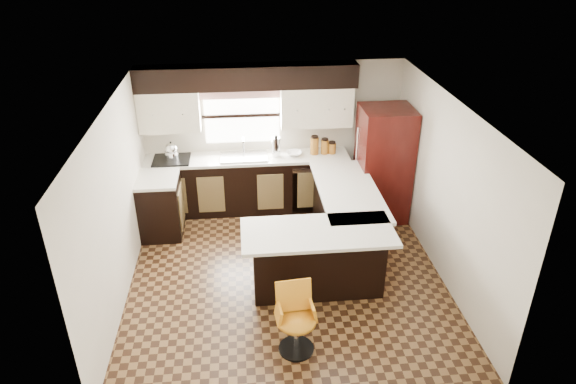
{
  "coord_description": "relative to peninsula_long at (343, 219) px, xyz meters",
  "views": [
    {
      "loc": [
        -0.54,
        -5.72,
        4.29
      ],
      "look_at": [
        0.07,
        0.45,
        1.04
      ],
      "focal_mm": 32.0,
      "sensor_mm": 36.0,
      "label": 1
    }
  ],
  "objects": [
    {
      "name": "canister_med",
      "position": [
        -0.08,
        1.3,
        0.61
      ],
      "size": [
        0.12,
        0.12,
        0.23
      ],
      "primitive_type": "cylinder",
      "color": "#905719",
      "rests_on": "counter_back"
    },
    {
      "name": "peninsula_long",
      "position": [
        0.0,
        0.0,
        0.0
      ],
      "size": [
        0.6,
        1.95,
        0.9
      ],
      "primitive_type": "cube",
      "color": "black",
      "rests_on": "floor"
    },
    {
      "name": "upper_cab_right",
      "position": [
        -0.22,
        1.4,
        1.27
      ],
      "size": [
        1.14,
        0.35,
        0.64
      ],
      "primitive_type": "cube",
      "color": "beige",
      "rests_on": "wall_back"
    },
    {
      "name": "counter_pen_return",
      "position": [
        -0.55,
        -1.06,
        0.47
      ],
      "size": [
        1.89,
        0.84,
        0.04
      ],
      "primitive_type": "cube",
      "color": "silver",
      "rests_on": "peninsula_return"
    },
    {
      "name": "base_cab_back",
      "position": [
        -1.35,
        1.28,
        0.0
      ],
      "size": [
        3.3,
        0.6,
        0.9
      ],
      "primitive_type": "cube",
      "color": "black",
      "rests_on": "floor"
    },
    {
      "name": "wall_right",
      "position": [
        1.2,
        -0.62,
        0.75
      ],
      "size": [
        0.0,
        4.4,
        4.4
      ],
      "primitive_type": "plane",
      "rotation": [
        1.57,
        0.0,
        -1.57
      ],
      "color": "beige",
      "rests_on": "floor"
    },
    {
      "name": "base_cab_left",
      "position": [
        -2.7,
        0.62,
        0.0
      ],
      "size": [
        0.6,
        0.7,
        0.9
      ],
      "primitive_type": "cube",
      "color": "black",
      "rests_on": "floor"
    },
    {
      "name": "counter_pen_long",
      "position": [
        0.05,
        0.0,
        0.47
      ],
      "size": [
        0.84,
        1.95,
        0.04
      ],
      "primitive_type": "cube",
      "color": "silver",
      "rests_on": "peninsula_long"
    },
    {
      "name": "soffit",
      "position": [
        -1.3,
        1.4,
        1.77
      ],
      "size": [
        3.4,
        0.35,
        0.36
      ],
      "primitive_type": "cube",
      "color": "black",
      "rests_on": "wall_back"
    },
    {
      "name": "floor",
      "position": [
        -0.9,
        -0.62,
        -0.45
      ],
      "size": [
        4.4,
        4.4,
        0.0
      ],
      "primitive_type": "plane",
      "color": "#49301A",
      "rests_on": "ground"
    },
    {
      "name": "ceiling",
      "position": [
        -0.9,
        -0.62,
        1.95
      ],
      "size": [
        4.4,
        4.4,
        0.0
      ],
      "primitive_type": "plane",
      "rotation": [
        3.14,
        0.0,
        0.0
      ],
      "color": "silver",
      "rests_on": "wall_back"
    },
    {
      "name": "counter_left",
      "position": [
        -2.7,
        0.62,
        0.47
      ],
      "size": [
        0.6,
        0.7,
        0.04
      ],
      "primitive_type": "cube",
      "color": "silver",
      "rests_on": "base_cab_left"
    },
    {
      "name": "wall_left",
      "position": [
        -3.0,
        -0.62,
        0.75
      ],
      "size": [
        0.0,
        4.4,
        4.4
      ],
      "primitive_type": "plane",
      "rotation": [
        1.57,
        0.0,
        1.57
      ],
      "color": "beige",
      "rests_on": "floor"
    },
    {
      "name": "refrigerator",
      "position": [
        0.79,
        0.84,
        0.47
      ],
      "size": [
        0.79,
        0.76,
        1.84
      ],
      "primitive_type": "cube",
      "color": "#360B08",
      "rests_on": "floor"
    },
    {
      "name": "kettle",
      "position": [
        -2.54,
        1.26,
        0.67
      ],
      "size": [
        0.22,
        0.22,
        0.29
      ],
      "primitive_type": null,
      "color": "silver",
      "rests_on": "cooktop"
    },
    {
      "name": "canister_small",
      "position": [
        0.04,
        1.3,
        0.58
      ],
      "size": [
        0.13,
        0.13,
        0.17
      ],
      "primitive_type": "cylinder",
      "color": "#905719",
      "rests_on": "counter_back"
    },
    {
      "name": "mixing_bowl",
      "position": [
        -0.58,
        1.28,
        0.53
      ],
      "size": [
        0.27,
        0.27,
        0.06
      ],
      "primitive_type": "imported",
      "rotation": [
        0.0,
        0.0,
        -0.08
      ],
      "color": "white",
      "rests_on": "counter_back"
    },
    {
      "name": "dishwasher",
      "position": [
        -0.35,
        0.99,
        -0.02
      ],
      "size": [
        0.58,
        0.03,
        0.78
      ],
      "primitive_type": "cube",
      "color": "black",
      "rests_on": "floor"
    },
    {
      "name": "percolator",
      "position": [
        -0.88,
        1.28,
        0.65
      ],
      "size": [
        0.14,
        0.14,
        0.32
      ],
      "primitive_type": "cylinder",
      "color": "silver",
      "rests_on": "counter_back"
    },
    {
      "name": "sink",
      "position": [
        -1.4,
        1.25,
        0.51
      ],
      "size": [
        0.75,
        0.45,
        0.03
      ],
      "primitive_type": "cube",
      "color": "#B2B2B7",
      "rests_on": "counter_back"
    },
    {
      "name": "wall_back",
      "position": [
        -0.9,
        1.58,
        0.75
      ],
      "size": [
        4.4,
        0.0,
        4.4
      ],
      "primitive_type": "plane",
      "rotation": [
        1.57,
        0.0,
        0.0
      ],
      "color": "beige",
      "rests_on": "floor"
    },
    {
      "name": "wall_front",
      "position": [
        -0.9,
        -2.83,
        0.75
      ],
      "size": [
        4.4,
        0.0,
        4.4
      ],
      "primitive_type": "plane",
      "rotation": [
        -1.57,
        0.0,
        0.0
      ],
      "color": "beige",
      "rests_on": "floor"
    },
    {
      "name": "counter_back",
      "position": [
        -1.35,
        1.28,
        0.47
      ],
      "size": [
        3.3,
        0.6,
        0.04
      ],
      "primitive_type": "cube",
      "color": "silver",
      "rests_on": "base_cab_back"
    },
    {
      "name": "window_pane",
      "position": [
        -1.4,
        1.56,
        1.1
      ],
      "size": [
        1.2,
        0.02,
        0.9
      ],
      "primitive_type": "cube",
      "color": "white",
      "rests_on": "wall_back"
    },
    {
      "name": "cooktop",
      "position": [
        -2.55,
        1.25,
        0.51
      ],
      "size": [
        0.58,
        0.5,
        0.02
      ],
      "primitive_type": "cube",
      "color": "black",
      "rests_on": "counter_back"
    },
    {
      "name": "upper_cab_left",
      "position": [
        -2.52,
        1.4,
        1.27
      ],
      "size": [
        0.94,
        0.35,
        0.64
      ],
      "primitive_type": "cube",
      "color": "beige",
      "rests_on": "wall_back"
    },
    {
      "name": "peninsula_return",
      "position": [
        -0.53,
        -0.97,
        0.0
      ],
      "size": [
        1.65,
        0.6,
        0.9
      ],
      "primitive_type": "cube",
      "color": "black",
      "rests_on": "floor"
    },
    {
      "name": "canister_large",
      "position": [
        -0.25,
        1.3,
        0.64
      ],
      "size": [
        0.14,
        0.14,
        0.28
      ],
      "primitive_type": "cylinder",
      "color": "#905719",
      "rests_on": "counter_back"
    },
    {
      "name": "bar_chair",
      "position": [
        -0.92,
        -2.05,
        -0.04
      ],
      "size": [
        0.48,
        0.48,
        0.82
      ],
      "primitive_type": null,
      "rotation": [
        0.0,
        0.0,
        0.09
      ],
      "color": "orange",
      "rests_on": "floor"
    },
    {
      "name": "valance",
      "position": [
        -1.4,
        1.52,
        1.49
      ],
      "size": [
        1.3,
        0.06,
        0.18
      ],
      "primitive_type": "cube",
      "color": "#D19B93",
      "rests_on": "wall_back"
    }
  ]
}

